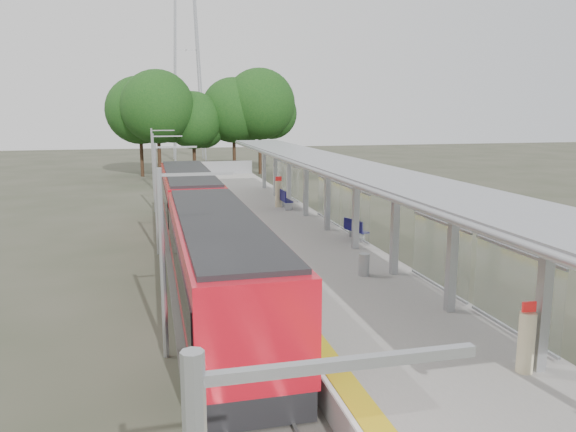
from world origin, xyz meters
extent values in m
cube|color=#59544C|center=(-4.50, 20.00, 0.12)|extent=(3.00, 70.00, 0.24)
cube|color=gray|center=(0.00, 20.00, 0.50)|extent=(6.00, 50.00, 1.00)
cube|color=gold|center=(-2.55, 20.00, 1.01)|extent=(0.60, 50.00, 0.02)
cube|color=#9EA0A5|center=(0.00, 44.95, 1.60)|extent=(6.00, 0.10, 1.20)
cube|color=black|center=(-4.50, 8.98, 0.65)|extent=(2.50, 13.50, 0.70)
cube|color=red|center=(-4.50, 8.98, 2.25)|extent=(2.65, 13.50, 2.50)
cube|color=black|center=(-4.50, 8.98, 2.30)|extent=(2.72, 12.96, 1.20)
cube|color=black|center=(-4.50, 8.98, 3.55)|extent=(2.40, 12.82, 0.15)
cube|color=#0B7570|center=(-3.14, 8.98, 2.10)|extent=(0.04, 1.30, 2.00)
cylinder|color=black|center=(-4.50, 4.25, 0.35)|extent=(2.20, 0.70, 0.70)
cube|color=black|center=(-4.50, 23.08, 0.65)|extent=(2.50, 13.50, 0.70)
cube|color=red|center=(-4.50, 23.08, 2.25)|extent=(2.65, 13.50, 2.50)
cube|color=black|center=(-4.50, 23.08, 2.30)|extent=(2.72, 12.96, 1.20)
cube|color=black|center=(-4.50, 23.08, 3.55)|extent=(2.40, 12.83, 0.15)
cube|color=#0B7570|center=(-3.14, 23.08, 2.10)|extent=(0.04, 1.30, 2.00)
cylinder|color=black|center=(-4.50, 18.35, 0.35)|extent=(2.20, 0.70, 0.70)
cube|color=black|center=(-4.50, 16.03, 2.00)|extent=(2.30, 0.80, 2.40)
cube|color=#9EA0A5|center=(2.00, 2.00, 2.75)|extent=(0.25, 0.25, 3.50)
cube|color=#9EA0A5|center=(2.00, 6.00, 2.75)|extent=(0.25, 0.25, 3.50)
cube|color=#9EA0A5|center=(2.00, 10.00, 2.75)|extent=(0.25, 0.25, 3.50)
cube|color=#9EA0A5|center=(2.00, 14.00, 2.75)|extent=(0.25, 0.25, 3.50)
cube|color=#9EA0A5|center=(2.00, 18.00, 2.75)|extent=(0.25, 0.25, 3.50)
cube|color=#9EA0A5|center=(2.00, 22.00, 2.75)|extent=(0.25, 0.25, 3.50)
cube|color=#9EA0A5|center=(2.00, 26.00, 2.75)|extent=(0.25, 0.25, 3.50)
cube|color=#9EA0A5|center=(2.00, 30.00, 2.75)|extent=(0.25, 0.25, 3.50)
cube|color=#9EA0A5|center=(2.00, 34.00, 2.75)|extent=(0.25, 0.25, 3.50)
cube|color=gray|center=(1.60, 16.00, 4.58)|extent=(3.20, 38.00, 0.16)
cylinder|color=#9EA0A5|center=(0.05, 16.00, 4.50)|extent=(0.24, 38.00, 0.24)
cube|color=silver|center=(2.70, 4.00, 2.20)|extent=(0.05, 3.70, 2.20)
cube|color=silver|center=(2.70, 8.00, 2.20)|extent=(0.05, 3.70, 2.20)
cube|color=silver|center=(2.70, 16.00, 2.20)|extent=(0.05, 3.70, 2.20)
cube|color=silver|center=(2.70, 20.00, 2.20)|extent=(0.05, 3.70, 2.20)
cube|color=silver|center=(2.70, 28.00, 2.20)|extent=(0.05, 3.70, 2.20)
cube|color=silver|center=(2.70, 32.00, 2.20)|extent=(0.05, 3.70, 2.20)
cylinder|color=#382316|center=(-7.37, 53.33, 2.32)|extent=(0.36, 0.36, 4.65)
sphere|color=#224B15|center=(-7.37, 53.33, 6.97)|extent=(7.06, 7.06, 7.06)
cylinder|color=#382316|center=(-5.57, 50.83, 2.44)|extent=(0.36, 0.36, 4.88)
sphere|color=#224B15|center=(-5.57, 50.83, 7.32)|extent=(7.42, 7.42, 7.42)
cylinder|color=#382316|center=(-1.92, 52.22, 1.98)|extent=(0.36, 0.36, 3.96)
sphere|color=#224B15|center=(-1.92, 52.22, 5.95)|extent=(6.03, 6.03, 6.03)
cylinder|color=#382316|center=(2.53, 53.33, 2.32)|extent=(0.36, 0.36, 4.65)
sphere|color=#224B15|center=(2.53, 53.33, 6.97)|extent=(7.06, 7.06, 7.06)
cylinder|color=#382316|center=(5.33, 52.79, 2.54)|extent=(0.36, 0.36, 5.09)
sphere|color=#224B15|center=(5.33, 52.79, 7.63)|extent=(7.73, 7.73, 7.73)
cube|color=#9EA0A5|center=(-5.30, -5.00, 5.20)|extent=(2.00, 0.08, 0.08)
cylinder|color=#9EA0A5|center=(-6.30, 7.00, 2.70)|extent=(0.16, 0.16, 5.40)
cube|color=#9EA0A5|center=(-5.30, 7.00, 5.20)|extent=(2.00, 0.08, 0.08)
cylinder|color=#9EA0A5|center=(-6.30, 19.00, 2.70)|extent=(0.16, 0.16, 5.40)
cube|color=#9EA0A5|center=(-5.30, 19.00, 5.20)|extent=(2.00, 0.08, 0.08)
cylinder|color=#9EA0A5|center=(-6.30, 31.00, 2.70)|extent=(0.16, 0.16, 5.40)
cube|color=#9EA0A5|center=(-5.30, 31.00, 5.20)|extent=(2.00, 0.08, 0.08)
cylinder|color=#9EA0A5|center=(-6.30, 43.00, 2.70)|extent=(0.16, 0.16, 5.40)
cube|color=#9EA0A5|center=(-5.30, 43.00, 5.20)|extent=(2.00, 0.08, 0.08)
cube|color=#111051|center=(2.70, 15.66, 1.42)|extent=(0.80, 1.44, 0.06)
cube|color=#111051|center=(2.52, 15.66, 1.69)|extent=(0.46, 1.34, 0.51)
cube|color=#9EA0A5|center=(2.70, 15.11, 1.20)|extent=(0.37, 0.16, 0.41)
cube|color=#9EA0A5|center=(2.70, 16.21, 1.20)|extent=(0.37, 0.16, 0.41)
cube|color=#111051|center=(1.46, 24.65, 1.51)|extent=(0.57, 1.71, 0.07)
cube|color=#111051|center=(1.24, 24.65, 1.85)|extent=(0.13, 1.70, 0.62)
cube|color=#9EA0A5|center=(1.46, 23.97, 1.25)|extent=(0.45, 0.08, 0.50)
cube|color=#9EA0A5|center=(1.46, 25.33, 1.25)|extent=(0.45, 0.08, 0.50)
cylinder|color=beige|center=(1.63, 1.99, 1.71)|extent=(0.38, 0.38, 1.42)
cube|color=red|center=(1.63, 1.99, 2.57)|extent=(0.33, 0.07, 0.24)
cylinder|color=beige|center=(1.15, 25.27, 1.81)|extent=(0.43, 0.43, 1.61)
cube|color=red|center=(1.15, 25.27, 2.77)|extent=(0.38, 0.07, 0.27)
cylinder|color=#9EA0A5|center=(0.87, 10.07, 1.41)|extent=(0.46, 0.46, 0.82)
camera|label=1|loc=(-6.50, -8.37, 6.90)|focal=35.00mm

